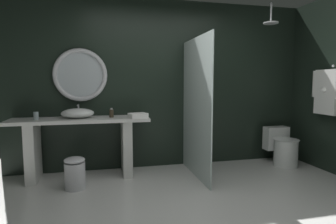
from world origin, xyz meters
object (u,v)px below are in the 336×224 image
object	(u,v)px
vessel_sink	(78,113)
folded_hand_towel	(138,116)
tumbler_cup	(36,116)
waste_bin	(75,173)
toilet	(283,148)
hanging_bathrobe	(328,90)
soap_dispenser	(111,113)
round_wall_mirror	(80,75)
rain_shower_head	(271,21)

from	to	relation	value
vessel_sink	folded_hand_towel	bearing A→B (deg)	-13.89
tumbler_cup	waste_bin	xyz separation A→B (m)	(0.51, -0.43, -0.69)
vessel_sink	toilet	world-z (taller)	vessel_sink
tumbler_cup	toilet	xyz separation A→B (m)	(3.70, -0.11, -0.61)
tumbler_cup	toilet	world-z (taller)	tumbler_cup
hanging_bathrobe	toilet	distance (m)	1.12
hanging_bathrobe	waste_bin	bearing A→B (deg)	177.36
soap_dispenser	vessel_sink	bearing A→B (deg)	177.02
tumbler_cup	folded_hand_towel	xyz separation A→B (m)	(1.35, -0.16, -0.02)
round_wall_mirror	rain_shower_head	bearing A→B (deg)	-10.17
tumbler_cup	hanging_bathrobe	world-z (taller)	hanging_bathrobe
toilet	waste_bin	bearing A→B (deg)	-174.31
soap_dispenser	hanging_bathrobe	size ratio (longest dim) A/B	0.19
tumbler_cup	hanging_bathrobe	bearing A→B (deg)	-8.33
toilet	waste_bin	world-z (taller)	toilet
round_wall_mirror	folded_hand_towel	size ratio (longest dim) A/B	3.24
tumbler_cup	vessel_sink	bearing A→B (deg)	5.00
vessel_sink	hanging_bathrobe	xyz separation A→B (m)	(3.53, -0.64, 0.32)
vessel_sink	hanging_bathrobe	distance (m)	3.60
vessel_sink	soap_dispenser	xyz separation A→B (m)	(0.46, -0.02, -0.01)
tumbler_cup	soap_dispenser	size ratio (longest dim) A/B	0.78
waste_bin	folded_hand_towel	size ratio (longest dim) A/B	1.72
hanging_bathrobe	folded_hand_towel	size ratio (longest dim) A/B	3.03
rain_shower_head	folded_hand_towel	world-z (taller)	rain_shower_head
tumbler_cup	round_wall_mirror	world-z (taller)	round_wall_mirror
folded_hand_towel	rain_shower_head	bearing A→B (deg)	-2.22
hanging_bathrobe	waste_bin	xyz separation A→B (m)	(-3.54, 0.16, -1.02)
round_wall_mirror	vessel_sink	bearing A→B (deg)	-100.17
soap_dispenser	waste_bin	world-z (taller)	soap_dispenser
round_wall_mirror	folded_hand_towel	bearing A→B (deg)	-28.13
soap_dispenser	hanging_bathrobe	xyz separation A→B (m)	(3.06, -0.62, 0.33)
toilet	soap_dispenser	bearing A→B (deg)	177.16
hanging_bathrobe	soap_dispenser	bearing A→B (deg)	168.64
round_wall_mirror	tumbler_cup	bearing A→B (deg)	-155.29
rain_shower_head	folded_hand_towel	bearing A→B (deg)	177.78
vessel_sink	round_wall_mirror	size ratio (longest dim) A/B	0.58
rain_shower_head	toilet	world-z (taller)	rain_shower_head
vessel_sink	round_wall_mirror	world-z (taller)	round_wall_mirror
rain_shower_head	hanging_bathrobe	xyz separation A→B (m)	(0.73, -0.36, -1.00)
tumbler_cup	rain_shower_head	bearing A→B (deg)	-4.01
round_wall_mirror	waste_bin	distance (m)	1.42
vessel_sink	rain_shower_head	distance (m)	3.10
waste_bin	round_wall_mirror	bearing A→B (deg)	85.36
rain_shower_head	waste_bin	xyz separation A→B (m)	(-2.81, -0.20, -2.03)
waste_bin	soap_dispenser	bearing A→B (deg)	43.27
soap_dispenser	folded_hand_towel	distance (m)	0.40
toilet	folded_hand_towel	size ratio (longest dim) A/B	2.51
rain_shower_head	folded_hand_towel	xyz separation A→B (m)	(-1.97, 0.08, -1.36)
round_wall_mirror	folded_hand_towel	world-z (taller)	round_wall_mirror
soap_dispenser	rain_shower_head	distance (m)	2.70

